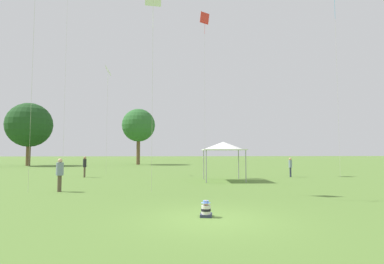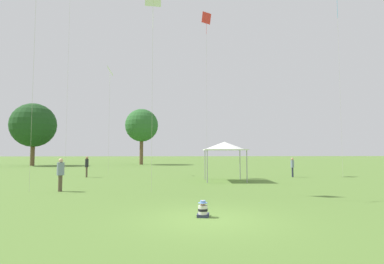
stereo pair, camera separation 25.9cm
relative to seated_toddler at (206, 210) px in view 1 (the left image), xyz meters
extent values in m
plane|color=#567A33|center=(0.16, -0.41, -0.23)|extent=(300.00, 300.00, 0.00)
cube|color=#282D47|center=(0.01, 0.06, -0.18)|extent=(0.48, 0.55, 0.10)
cylinder|color=silver|center=(0.00, -0.02, 0.02)|extent=(0.37, 0.37, 0.29)
cylinder|color=black|center=(0.00, -0.02, 0.02)|extent=(0.38, 0.38, 0.08)
sphere|color=tan|center=(0.00, -0.02, 0.24)|extent=(0.19, 0.19, 0.19)
cylinder|color=#6B8ED1|center=(0.00, -0.02, 0.25)|extent=(0.32, 0.32, 0.01)
cylinder|color=#6B8ED1|center=(0.00, -0.02, 0.29)|extent=(0.19, 0.19, 0.09)
cylinder|color=brown|center=(-8.50, 16.67, 0.21)|extent=(0.23, 0.23, 0.89)
cylinder|color=#232328|center=(-8.50, 16.67, 1.01)|extent=(0.41, 0.41, 0.70)
sphere|color=#A37556|center=(-8.50, 16.67, 1.47)|extent=(0.24, 0.24, 0.24)
cylinder|color=#282D42|center=(9.58, 15.59, 0.19)|extent=(0.19, 0.19, 0.83)
cylinder|color=gray|center=(9.58, 15.59, 0.93)|extent=(0.34, 0.34, 0.66)
sphere|color=tan|center=(9.58, 15.59, 1.36)|extent=(0.23, 0.23, 0.23)
cylinder|color=brown|center=(-7.30, 7.12, 0.22)|extent=(0.24, 0.24, 0.90)
cylinder|color=gray|center=(-7.30, 7.12, 1.03)|extent=(0.44, 0.44, 0.71)
sphere|color=#DBAD89|center=(-7.30, 7.12, 1.49)|extent=(0.24, 0.24, 0.24)
cube|color=white|center=(2.99, 12.55, 2.15)|extent=(3.35, 3.35, 0.08)
cone|color=white|center=(2.99, 12.55, 2.48)|extent=(3.18, 3.18, 0.57)
cylinder|color=#99999E|center=(1.64, 14.06, 0.94)|extent=(0.07, 0.07, 2.34)
cylinder|color=#99999E|center=(4.50, 13.90, 0.94)|extent=(0.07, 0.07, 2.34)
cylinder|color=#99999E|center=(1.48, 11.20, 0.94)|extent=(0.07, 0.07, 2.34)
cylinder|color=#99999E|center=(4.34, 11.04, 0.94)|extent=(0.07, 0.07, 2.34)
cube|color=white|center=(-7.30, 19.85, 10.14)|extent=(0.65, 1.03, 0.84)
cylinder|color=white|center=(-7.30, 19.85, 9.23)|extent=(0.02, 0.02, 1.15)
cylinder|color=#BCB7A8|center=(-7.30, 19.85, 4.96)|extent=(0.01, 0.01, 10.37)
cylinder|color=#339EDB|center=(13.61, 14.63, 14.90)|extent=(0.02, 0.02, 2.02)
cylinder|color=#BCB7A8|center=(13.61, 14.63, 7.99)|extent=(0.01, 0.01, 16.44)
cylinder|color=#BCB7A8|center=(-8.93, 7.01, 10.42)|extent=(0.01, 0.01, 21.30)
cylinder|color=white|center=(-2.18, 6.51, 9.79)|extent=(0.02, 0.02, 1.47)
cylinder|color=#BCB7A8|center=(-2.18, 6.51, 5.31)|extent=(0.01, 0.01, 11.08)
cylinder|color=#BCB7A8|center=(-11.05, 18.72, 10.47)|extent=(0.01, 0.01, 21.38)
cube|color=red|center=(2.36, 18.78, 15.43)|extent=(1.03, 0.73, 1.04)
cylinder|color=red|center=(2.36, 18.78, 14.43)|extent=(0.02, 0.02, 1.27)
cylinder|color=#BCB7A8|center=(2.36, 18.78, 7.60)|extent=(0.01, 0.01, 15.66)
cylinder|color=brown|center=(-6.43, 43.36, 2.46)|extent=(0.63, 0.63, 5.38)
sphere|color=#2D662D|center=(-6.43, 43.36, 6.75)|extent=(5.84, 5.84, 5.84)
cylinder|color=brown|center=(-23.71, 40.21, 2.10)|extent=(0.68, 0.68, 4.66)
sphere|color=#1E471E|center=(-23.71, 40.21, 6.39)|extent=(7.16, 7.16, 7.16)
camera|label=1|loc=(-1.33, -10.25, 1.97)|focal=28.00mm
camera|label=2|loc=(-1.07, -10.27, 1.97)|focal=28.00mm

